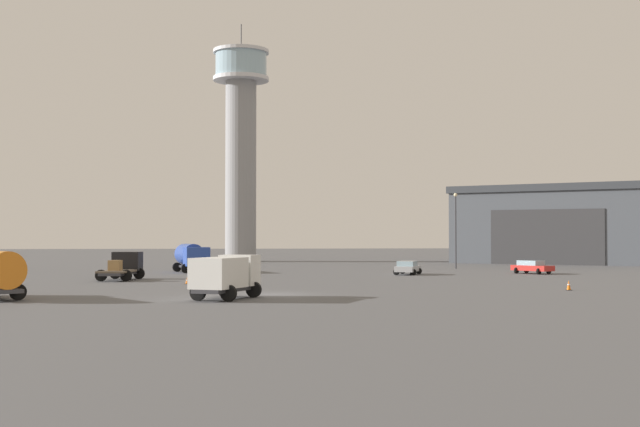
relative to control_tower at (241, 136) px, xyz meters
The scene contains 12 objects.
ground_plane 75.00m from the control_tower, 88.93° to the right, with size 400.00×400.00×0.00m, color #545456.
control_tower is the anchor object (origin of this frame).
hangar 49.72m from the control_tower, 13.94° to the right, with size 34.26×32.22×11.00m.
truck_box_white 78.45m from the control_tower, 91.36° to the right, with size 4.51×5.94×2.69m.
truck_flatbed_black 56.31m from the control_tower, 101.91° to the right, with size 3.85×6.54×2.45m.
truck_fuel_tanker_blue 41.70m from the control_tower, 98.68° to the right, with size 4.34×6.58×3.04m.
car_red 56.76m from the control_tower, 56.90° to the right, with size 3.74×4.56×1.37m.
car_silver 51.57m from the control_tower, 70.31° to the right, with size 3.47×4.84×1.37m.
light_post_west 42.27m from the control_tower, 51.08° to the right, with size 0.44×0.44×9.00m.
traffic_cone_near_left 62.79m from the control_tower, 94.79° to the right, with size 0.36×0.36×0.54m.
traffic_cone_near_right 76.42m from the control_tower, 72.23° to the right, with size 0.36×0.36×0.72m.
traffic_cone_mid_apron 64.87m from the control_tower, 107.16° to the right, with size 0.36×0.36×0.74m.
Camera 1 is at (-2.86, -56.03, 3.90)m, focal length 47.16 mm.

